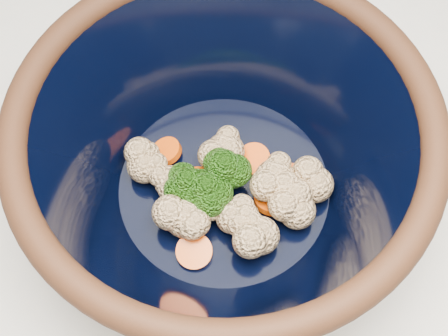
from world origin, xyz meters
name	(u,v)px	position (x,y,z in m)	size (l,w,h in m)	color
counter	(259,283)	(0.00, 0.00, 0.45)	(1.20, 1.20, 0.90)	white
mixing_bowl	(224,160)	(-0.07, -0.06, 0.98)	(0.39, 0.39, 0.14)	black
vegetable_pile	(226,186)	(-0.07, -0.07, 0.95)	(0.16, 0.13, 0.05)	#608442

